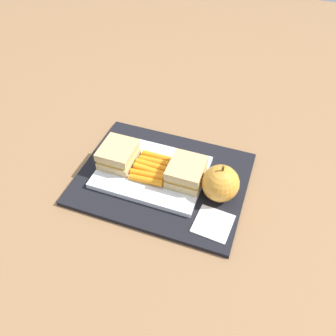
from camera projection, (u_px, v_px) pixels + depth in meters
The scene contains 8 objects.
ground_plane at pixel (163, 180), 0.75m from camera, with size 2.40×2.40×0.00m, color olive.
lunchbag_mat at pixel (163, 178), 0.75m from camera, with size 0.36×0.28×0.01m, color black.
food_tray at pixel (152, 172), 0.75m from camera, with size 0.23×0.17×0.01m, color white.
sandwich_half_left at pixel (118, 154), 0.74m from camera, with size 0.07×0.08×0.04m.
sandwich_half_right at pixel (186, 172), 0.71m from camera, with size 0.07×0.08×0.04m.
carrot_sticks_bundle at pixel (152, 168), 0.74m from camera, with size 0.08×0.09×0.02m.
apple at pixel (220, 183), 0.68m from camera, with size 0.08×0.08×0.09m.
paper_napkin at pixel (213, 224), 0.66m from camera, with size 0.07×0.07×0.00m, color white.
Camera 1 is at (0.18, -0.47, 0.56)m, focal length 36.51 mm.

